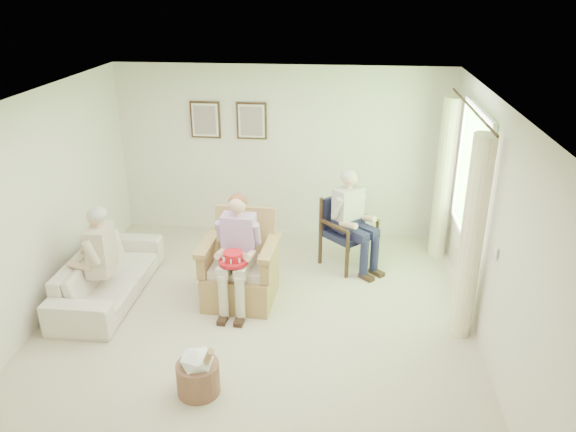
{
  "coord_description": "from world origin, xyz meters",
  "views": [
    {
      "loc": [
        0.94,
        -5.38,
        3.72
      ],
      "look_at": [
        0.28,
        0.89,
        1.05
      ],
      "focal_mm": 35.0,
      "sensor_mm": 36.0,
      "label": 1
    }
  ],
  "objects_px": {
    "person_dark": "(350,214)",
    "hatbox": "(198,372)",
    "person_wicker": "(237,245)",
    "wood_armchair": "(349,227)",
    "wicker_armchair": "(241,273)",
    "person_sofa": "(97,253)",
    "red_hat": "(233,259)",
    "sofa": "(108,275)"
  },
  "relations": [
    {
      "from": "wicker_armchair",
      "to": "red_hat",
      "type": "height_order",
      "value": "wicker_armchair"
    },
    {
      "from": "wood_armchair",
      "to": "person_wicker",
      "type": "height_order",
      "value": "person_wicker"
    },
    {
      "from": "person_wicker",
      "to": "person_dark",
      "type": "xyz_separation_m",
      "value": [
        1.32,
        1.14,
        -0.02
      ]
    },
    {
      "from": "person_sofa",
      "to": "hatbox",
      "type": "height_order",
      "value": "person_sofa"
    },
    {
      "from": "wicker_armchair",
      "to": "sofa",
      "type": "relative_size",
      "value": 0.55
    },
    {
      "from": "sofa",
      "to": "person_dark",
      "type": "bearing_deg",
      "value": -69.87
    },
    {
      "from": "wicker_armchair",
      "to": "person_sofa",
      "type": "height_order",
      "value": "person_sofa"
    },
    {
      "from": "wood_armchair",
      "to": "person_wicker",
      "type": "distance_m",
      "value": 1.87
    },
    {
      "from": "person_dark",
      "to": "person_wicker",
      "type": "bearing_deg",
      "value": 175.66
    },
    {
      "from": "person_wicker",
      "to": "red_hat",
      "type": "xyz_separation_m",
      "value": [
        -0.01,
        -0.2,
        -0.09
      ]
    },
    {
      "from": "person_dark",
      "to": "hatbox",
      "type": "distance_m",
      "value": 3.15
    },
    {
      "from": "person_sofa",
      "to": "hatbox",
      "type": "xyz_separation_m",
      "value": [
        1.58,
        -1.45,
        -0.47
      ]
    },
    {
      "from": "wood_armchair",
      "to": "person_wicker",
      "type": "xyz_separation_m",
      "value": [
        -1.32,
        -1.3,
        0.29
      ]
    },
    {
      "from": "wicker_armchair",
      "to": "hatbox",
      "type": "bearing_deg",
      "value": -90.05
    },
    {
      "from": "red_hat",
      "to": "hatbox",
      "type": "relative_size",
      "value": 0.56
    },
    {
      "from": "red_hat",
      "to": "sofa",
      "type": "bearing_deg",
      "value": 171.69
    },
    {
      "from": "wood_armchair",
      "to": "person_dark",
      "type": "xyz_separation_m",
      "value": [
        0.0,
        -0.16,
        0.27
      ]
    },
    {
      "from": "person_wicker",
      "to": "hatbox",
      "type": "bearing_deg",
      "value": -90.32
    },
    {
      "from": "wicker_armchair",
      "to": "wood_armchair",
      "type": "height_order",
      "value": "wicker_armchair"
    },
    {
      "from": "wicker_armchair",
      "to": "person_dark",
      "type": "height_order",
      "value": "person_dark"
    },
    {
      "from": "sofa",
      "to": "hatbox",
      "type": "height_order",
      "value": "hatbox"
    },
    {
      "from": "person_sofa",
      "to": "red_hat",
      "type": "relative_size",
      "value": 3.65
    },
    {
      "from": "sofa",
      "to": "person_sofa",
      "type": "bearing_deg",
      "value": 180.0
    },
    {
      "from": "sofa",
      "to": "hatbox",
      "type": "distance_m",
      "value": 2.29
    },
    {
      "from": "person_wicker",
      "to": "red_hat",
      "type": "distance_m",
      "value": 0.22
    },
    {
      "from": "sofa",
      "to": "person_sofa",
      "type": "relative_size",
      "value": 1.6
    },
    {
      "from": "sofa",
      "to": "person_dark",
      "type": "distance_m",
      "value": 3.23
    },
    {
      "from": "wood_armchair",
      "to": "person_dark",
      "type": "relative_size",
      "value": 0.71
    },
    {
      "from": "person_sofa",
      "to": "sofa",
      "type": "bearing_deg",
      "value": 177.34
    },
    {
      "from": "wicker_armchair",
      "to": "person_dark",
      "type": "distance_m",
      "value": 1.71
    },
    {
      "from": "red_hat",
      "to": "wood_armchair",
      "type": "bearing_deg",
      "value": 48.28
    },
    {
      "from": "person_wicker",
      "to": "person_sofa",
      "type": "distance_m",
      "value": 1.68
    },
    {
      "from": "red_hat",
      "to": "hatbox",
      "type": "distance_m",
      "value": 1.51
    },
    {
      "from": "person_wicker",
      "to": "red_hat",
      "type": "relative_size",
      "value": 4.04
    },
    {
      "from": "wicker_armchair",
      "to": "person_wicker",
      "type": "distance_m",
      "value": 0.49
    },
    {
      "from": "sofa",
      "to": "red_hat",
      "type": "height_order",
      "value": "red_hat"
    },
    {
      "from": "person_dark",
      "to": "red_hat",
      "type": "bearing_deg",
      "value": -179.96
    },
    {
      "from": "wicker_armchair",
      "to": "person_sofa",
      "type": "distance_m",
      "value": 1.74
    },
    {
      "from": "sofa",
      "to": "red_hat",
      "type": "bearing_deg",
      "value": -98.31
    },
    {
      "from": "person_sofa",
      "to": "red_hat",
      "type": "distance_m",
      "value": 1.66
    },
    {
      "from": "wicker_armchair",
      "to": "person_dark",
      "type": "relative_size",
      "value": 0.82
    },
    {
      "from": "person_sofa",
      "to": "person_wicker",
      "type": "bearing_deg",
      "value": 93.4
    }
  ]
}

